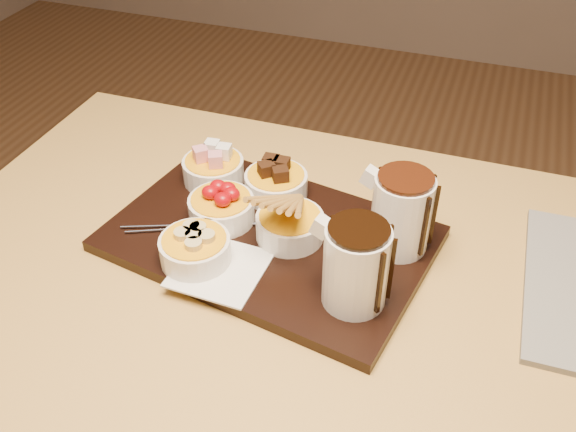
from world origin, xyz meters
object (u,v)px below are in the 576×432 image
(bowl_strawberries, at_px, (222,209))
(pitcher_dark_chocolate, at_px, (356,267))
(dining_table, at_px, (312,334))
(serving_board, at_px, (269,239))
(pitcher_milk_chocolate, at_px, (401,214))

(bowl_strawberries, distance_m, pitcher_dark_chocolate, 0.25)
(dining_table, relative_size, serving_board, 2.61)
(dining_table, xyz_separation_m, pitcher_milk_chocolate, (0.09, 0.11, 0.17))
(serving_board, height_order, bowl_strawberries, bowl_strawberries)
(dining_table, height_order, pitcher_dark_chocolate, pitcher_dark_chocolate)
(bowl_strawberries, bearing_deg, pitcher_dark_chocolate, -22.78)
(dining_table, bearing_deg, pitcher_milk_chocolate, 48.29)
(bowl_strawberries, height_order, pitcher_milk_chocolate, pitcher_milk_chocolate)
(bowl_strawberries, height_order, pitcher_dark_chocolate, pitcher_dark_chocolate)
(serving_board, distance_m, bowl_strawberries, 0.08)
(dining_table, height_order, pitcher_milk_chocolate, pitcher_milk_chocolate)
(bowl_strawberries, xyz_separation_m, pitcher_milk_chocolate, (0.26, 0.03, 0.04))
(dining_table, xyz_separation_m, serving_board, (-0.09, 0.07, 0.11))
(serving_board, height_order, pitcher_milk_chocolate, pitcher_milk_chocolate)
(dining_table, distance_m, serving_board, 0.16)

